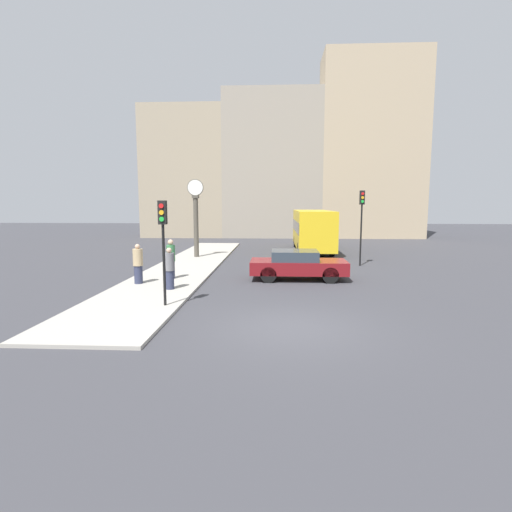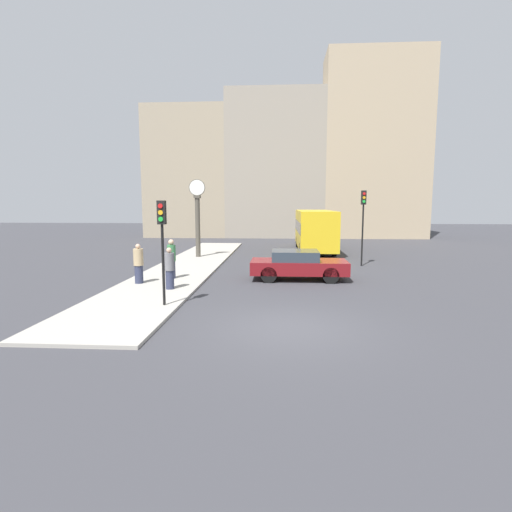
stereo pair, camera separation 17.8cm
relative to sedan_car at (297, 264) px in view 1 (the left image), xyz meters
The scene contains 11 objects.
ground_plane 7.19m from the sedan_car, 94.28° to the right, with size 120.00×120.00×0.00m, color #38383D.
sidewalk_corner 6.75m from the sedan_car, 150.29° to the left, with size 3.42×24.93×0.10m, color #A39E93.
building_row 25.27m from the sedan_car, 88.85° to the left, with size 28.49×5.00×18.22m.
sedan_car is the anchor object (origin of this frame).
bus_distant 11.24m from the sedan_car, 81.60° to the left, with size 2.43×8.99×2.95m.
traffic_light_near 7.28m from the sedan_car, 130.98° to the right, with size 0.26×0.24×3.42m.
traffic_light_far 6.07m from the sedan_car, 49.04° to the left, with size 0.26×0.24×4.14m.
street_clock 9.30m from the sedan_car, 131.24° to the left, with size 1.02×0.39×4.84m.
pedestrian_tan_coat 6.96m from the sedan_car, 165.23° to the right, with size 0.41×0.41×1.66m.
pedestrian_green_hoodie 5.69m from the sedan_car, behind, with size 0.37×0.37×1.75m.
pedestrian_grey_jacket 5.85m from the sedan_car, 151.11° to the right, with size 0.39×0.39×1.63m.
Camera 1 is at (-0.43, -10.82, 3.41)m, focal length 28.00 mm.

